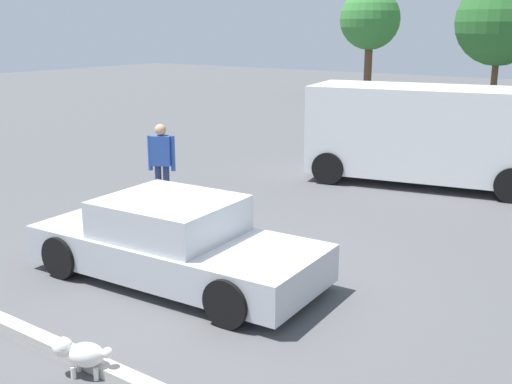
# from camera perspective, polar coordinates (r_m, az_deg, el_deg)

# --- Properties ---
(ground_plane) EXTENTS (80.00, 80.00, 0.00)m
(ground_plane) POSITION_cam_1_polar(r_m,az_deg,el_deg) (9.31, -4.82, -8.08)
(ground_plane) COLOR #515154
(sedan_foreground) EXTENTS (4.48, 2.11, 1.22)m
(sedan_foreground) POSITION_cam_1_polar(r_m,az_deg,el_deg) (9.24, -7.41, -4.59)
(sedan_foreground) COLOR #B7BABF
(sedan_foreground) RESTS_ON ground_plane
(dog) EXTENTS (0.61, 0.43, 0.42)m
(dog) POSITION_cam_1_polar(r_m,az_deg,el_deg) (7.12, -15.59, -13.92)
(dog) COLOR white
(dog) RESTS_ON ground_plane
(van_white) EXTENTS (5.54, 3.09, 2.27)m
(van_white) POSITION_cam_1_polar(r_m,az_deg,el_deg) (15.18, 15.13, 5.27)
(van_white) COLOR white
(van_white) RESTS_ON ground_plane
(pedestrian) EXTENTS (0.51, 0.40, 1.71)m
(pedestrian) POSITION_cam_1_polar(r_m,az_deg,el_deg) (12.93, -8.57, 3.10)
(pedestrian) COLOR navy
(pedestrian) RESTS_ON ground_plane
(parking_curb) EXTENTS (6.15, 0.20, 0.12)m
(parking_curb) POSITION_cam_1_polar(r_m,az_deg,el_deg) (7.72, -17.48, -13.32)
(parking_curb) COLOR #B7B2A8
(parking_curb) RESTS_ON ground_plane
(tree_back_left) EXTENTS (3.92, 3.92, 5.76)m
(tree_back_left) POSITION_cam_1_polar(r_m,az_deg,el_deg) (31.26, 21.25, 14.20)
(tree_back_left) COLOR brown
(tree_back_left) RESTS_ON ground_plane
(tree_far_right) EXTENTS (3.10, 3.10, 5.51)m
(tree_far_right) POSITION_cam_1_polar(r_m,az_deg,el_deg) (34.00, 10.32, 15.13)
(tree_far_right) COLOR brown
(tree_far_right) RESTS_ON ground_plane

